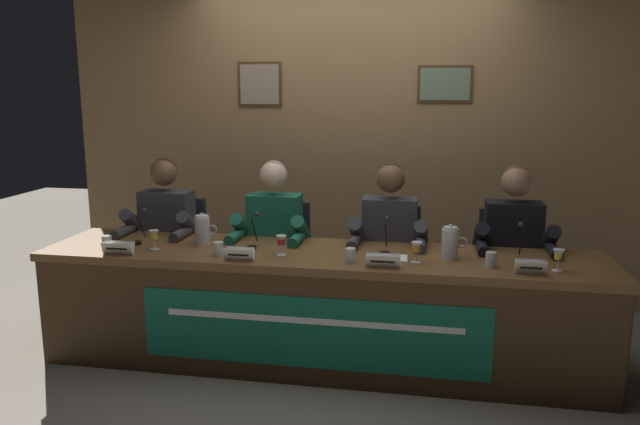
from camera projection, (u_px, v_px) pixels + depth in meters
ground_plane at (320, 360)px, 3.95m from camera, size 12.00×12.00×0.00m
wall_back_panelled at (350, 140)px, 5.02m from camera, size 4.69×0.14×2.60m
conference_table at (317, 292)px, 3.75m from camera, size 3.49×0.73×0.72m
chair_far_left at (176, 262)px, 4.60m from camera, size 0.44×0.44×0.91m
panelist_far_left at (163, 232)px, 4.36m from camera, size 0.51×0.48×1.24m
nameplate_far_left at (118, 248)px, 3.75m from camera, size 0.20×0.06×0.08m
juice_glass_far_left at (154, 236)px, 3.85m from camera, size 0.06×0.06×0.12m
water_cup_far_left at (107, 243)px, 3.88m from camera, size 0.06×0.06×0.08m
microphone_far_left at (139, 232)px, 4.02m from camera, size 0.06×0.17×0.22m
chair_center_left at (280, 267)px, 4.46m from camera, size 0.44×0.44×0.91m
panelist_center_left at (272, 236)px, 4.22m from camera, size 0.51×0.48×1.24m
nameplate_center_left at (239, 254)px, 3.61m from camera, size 0.18×0.06×0.08m
juice_glass_center_left at (281, 242)px, 3.72m from camera, size 0.06×0.06×0.12m
water_cup_center_left at (218, 250)px, 3.72m from camera, size 0.06×0.06×0.08m
microphone_center_left at (253, 236)px, 3.91m from camera, size 0.06×0.17×0.22m
chair_center_right at (390, 273)px, 4.32m from camera, size 0.44×0.44×0.91m
panelist_center_right at (389, 242)px, 4.07m from camera, size 0.51×0.48×1.24m
nameplate_center_right at (383, 261)px, 3.47m from camera, size 0.19×0.06×0.08m
juice_glass_center_right at (417, 248)px, 3.56m from camera, size 0.06×0.06×0.12m
water_cup_center_right at (350, 256)px, 3.58m from camera, size 0.06×0.06×0.08m
microphone_center_right at (386, 242)px, 3.76m from camera, size 0.06×0.17×0.22m
chair_far_right at (508, 279)px, 4.18m from camera, size 0.44×0.44×0.91m
panelist_far_right at (514, 247)px, 3.93m from camera, size 0.51×0.48×1.24m
nameplate_far_right at (531, 267)px, 3.35m from camera, size 0.17×0.06×0.08m
juice_glass_far_right at (558, 256)px, 3.40m from camera, size 0.06×0.06×0.12m
water_cup_far_right at (491, 260)px, 3.49m from camera, size 0.06×0.06×0.08m
microphone_far_right at (521, 249)px, 3.60m from camera, size 0.06×0.17×0.22m
water_pitcher_left_side at (203, 230)px, 3.98m from camera, size 0.15×0.10×0.21m
water_pitcher_right_side at (450, 243)px, 3.65m from camera, size 0.15×0.10×0.21m
document_stack_center_right at (390, 258)px, 3.65m from camera, size 0.22×0.16×0.01m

